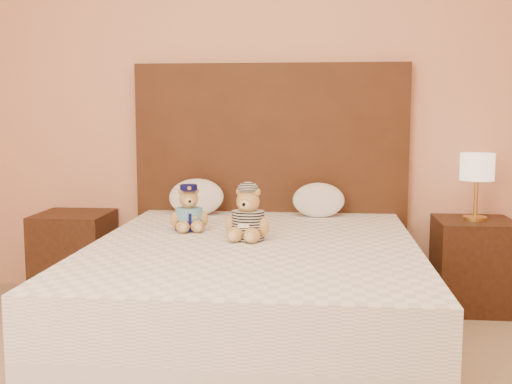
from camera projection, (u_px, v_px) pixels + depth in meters
The scene contains 9 objects.
bed at pixel (254, 296), 3.22m from camera, with size 1.60×2.00×0.55m.
headboard at pixel (270, 181), 4.15m from camera, with size 1.75×0.08×1.50m, color #472615.
nightstand_left at pixel (74, 255), 4.13m from camera, with size 0.45×0.45×0.55m, color #3B2213.
nightstand_right at pixel (473, 265), 3.88m from camera, with size 0.45×0.45×0.55m, color #3B2213.
lamp at pixel (477, 170), 3.81m from camera, with size 0.20×0.20×0.40m.
teddy_police at pixel (189, 208), 3.49m from camera, with size 0.22×0.21×0.25m, color #B88747, non-canonical shape.
teddy_prisoner at pixel (248, 213), 3.24m from camera, with size 0.24×0.23×0.27m, color #B88747, non-canonical shape.
pillow_left at pixel (196, 195), 4.03m from camera, with size 0.35×0.23×0.25m, color white.
pillow_right at pixel (319, 198), 3.95m from camera, with size 0.32×0.21×0.23m, color white.
Camera 1 is at (0.32, -1.91, 1.20)m, focal length 45.00 mm.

